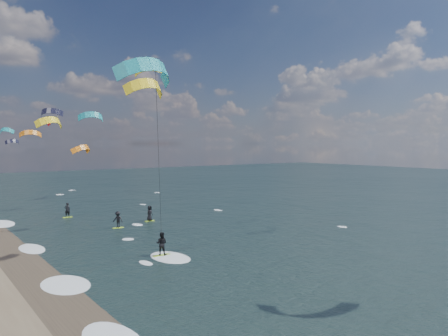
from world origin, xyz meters
TOP-DOWN VIEW (x-y plane):
  - ground at (0.00, 0.00)m, footprint 260.00×260.00m
  - wet_sand_strip at (-12.00, 10.00)m, footprint 3.00×240.00m
  - kitesurfer_near_b at (-5.23, 13.35)m, footprint 7.22×8.71m
  - far_kitesurfers at (-0.17, 32.63)m, footprint 7.82×10.45m
  - bg_kite_field at (-0.01, 55.20)m, footprint 13.29×79.03m
  - shoreline_surf at (-10.80, 14.75)m, footprint 2.40×79.40m

SIDE VIEW (x-z plane):
  - ground at x=0.00m, z-range 0.00..0.00m
  - shoreline_surf at x=-10.80m, z-range -0.06..0.06m
  - wet_sand_strip at x=-12.00m, z-range 0.00..0.01m
  - far_kitesurfers at x=-0.17m, z-range -0.01..1.75m
  - kitesurfer_near_b at x=-5.23m, z-range 2.28..16.66m
  - bg_kite_field at x=-0.01m, z-range 7.09..16.41m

